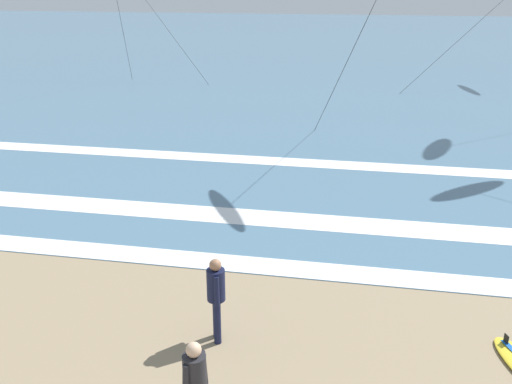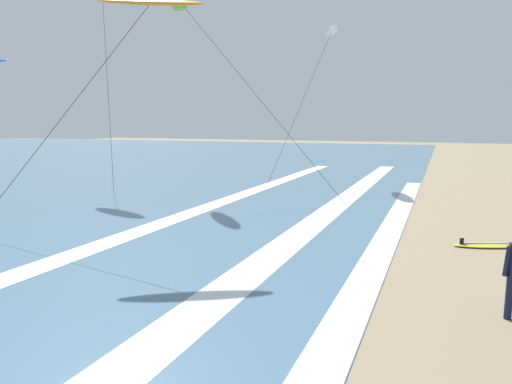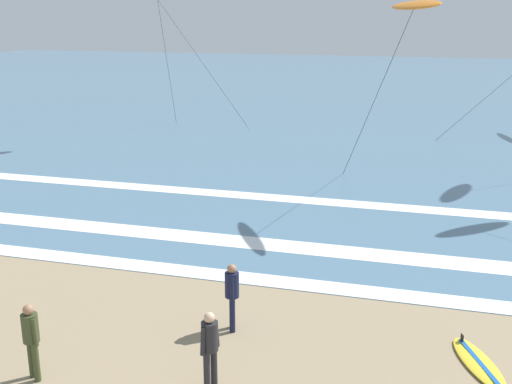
{
  "view_description": "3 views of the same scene",
  "coord_description": "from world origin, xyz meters",
  "px_view_note": "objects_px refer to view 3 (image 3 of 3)",
  "views": [
    {
      "loc": [
        2.9,
        -1.19,
        6.06
      ],
      "look_at": [
        0.27,
        12.91,
        0.56
      ],
      "focal_mm": 39.56,
      "sensor_mm": 36.0,
      "label": 1
    },
    {
      "loc": [
        -8.35,
        8.36,
        3.53
      ],
      "look_at": [
        0.45,
        11.96,
        2.08
      ],
      "focal_mm": 31.94,
      "sensor_mm": 36.0,
      "label": 2
    },
    {
      "loc": [
        4.65,
        -5.21,
        6.97
      ],
      "look_at": [
        -0.05,
        11.58,
        1.93
      ],
      "focal_mm": 43.97,
      "sensor_mm": 36.0,
      "label": 3
    }
  ],
  "objects_px": {
    "kite_orange_distant_low": "(415,6)",
    "surfer_left_near": "(232,291)",
    "surfer_foreground_main": "(210,343)",
    "surfboard_right_spare": "(478,363)",
    "surfer_right_near": "(31,335)"
  },
  "relations": [
    {
      "from": "surfboard_right_spare",
      "to": "surfer_left_near",
      "type": "bearing_deg",
      "value": 179.37
    },
    {
      "from": "surfer_foreground_main",
      "to": "kite_orange_distant_low",
      "type": "xyz_separation_m",
      "value": [
        2.92,
        12.14,
        6.18
      ]
    },
    {
      "from": "surfboard_right_spare",
      "to": "kite_orange_distant_low",
      "type": "relative_size",
      "value": 0.29
    },
    {
      "from": "surfer_foreground_main",
      "to": "surfboard_right_spare",
      "type": "height_order",
      "value": "surfer_foreground_main"
    },
    {
      "from": "surfer_right_near",
      "to": "surfboard_right_spare",
      "type": "height_order",
      "value": "surfer_right_near"
    },
    {
      "from": "surfer_left_near",
      "to": "surfer_right_near",
      "type": "bearing_deg",
      "value": -136.93
    },
    {
      "from": "surfer_foreground_main",
      "to": "kite_orange_distant_low",
      "type": "relative_size",
      "value": 0.22
    },
    {
      "from": "surfer_foreground_main",
      "to": "surfboard_right_spare",
      "type": "relative_size",
      "value": 0.74
    },
    {
      "from": "surfer_foreground_main",
      "to": "kite_orange_distant_low",
      "type": "height_order",
      "value": "kite_orange_distant_low"
    },
    {
      "from": "kite_orange_distant_low",
      "to": "surfer_left_near",
      "type": "bearing_deg",
      "value": -108.14
    },
    {
      "from": "surfboard_right_spare",
      "to": "kite_orange_distant_low",
      "type": "height_order",
      "value": "kite_orange_distant_low"
    },
    {
      "from": "surfer_right_near",
      "to": "surfboard_right_spare",
      "type": "relative_size",
      "value": 0.74
    },
    {
      "from": "surfer_foreground_main",
      "to": "surfboard_right_spare",
      "type": "xyz_separation_m",
      "value": [
        5.01,
        2.24,
        -0.91
      ]
    },
    {
      "from": "surfer_left_near",
      "to": "surfboard_right_spare",
      "type": "distance_m",
      "value": 5.39
    },
    {
      "from": "surfer_foreground_main",
      "to": "surfboard_right_spare",
      "type": "distance_m",
      "value": 5.56
    }
  ]
}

